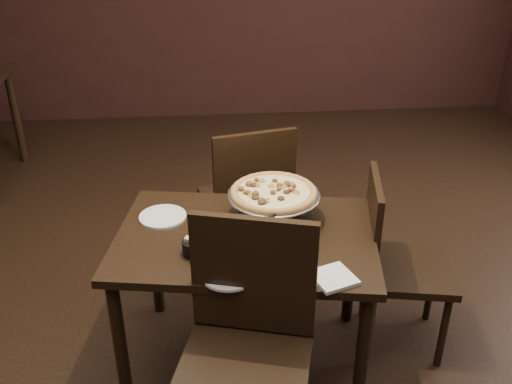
{
  "coord_description": "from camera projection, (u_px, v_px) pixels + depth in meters",
  "views": [
    {
      "loc": [
        -0.06,
        -2.02,
        2.02
      ],
      "look_at": [
        0.13,
        0.12,
        0.88
      ],
      "focal_mm": 40.0,
      "sensor_mm": 36.0,
      "label": 1
    }
  ],
  "objects": [
    {
      "name": "chair_near",
      "position": [
        247.0,
        343.0,
        2.09
      ],
      "size": [
        0.58,
        0.58,
        1.01
      ],
      "rotation": [
        0.0,
        0.0,
        -0.27
      ],
      "color": "black",
      "rests_on": "ground"
    },
    {
      "name": "plate_left",
      "position": [
        163.0,
        217.0,
        2.6
      ],
      "size": [
        0.21,
        0.21,
        0.01
      ],
      "primitive_type": "cylinder",
      "color": "white",
      "rests_on": "dining_table"
    },
    {
      "name": "packet_caddy",
      "position": [
        194.0,
        247.0,
        2.33
      ],
      "size": [
        0.1,
        0.1,
        0.08
      ],
      "rotation": [
        0.0,
        0.0,
        -0.3
      ],
      "color": "black",
      "rests_on": "dining_table"
    },
    {
      "name": "pizza_stand",
      "position": [
        274.0,
        193.0,
        2.52
      ],
      "size": [
        0.42,
        0.42,
        0.17
      ],
      "color": "silver",
      "rests_on": "dining_table"
    },
    {
      "name": "room",
      "position": [
        239.0,
        80.0,
        2.1
      ],
      "size": [
        6.04,
        7.04,
        2.84
      ],
      "color": "black",
      "rests_on": "ground"
    },
    {
      "name": "napkin_stack",
      "position": [
        333.0,
        278.0,
        2.18
      ],
      "size": [
        0.19,
        0.19,
        0.02
      ],
      "primitive_type": "cube",
      "rotation": [
        0.0,
        0.0,
        0.35
      ],
      "color": "white",
      "rests_on": "dining_table"
    },
    {
      "name": "pepper_flake_shaker",
      "position": [
        219.0,
        235.0,
        2.37
      ],
      "size": [
        0.07,
        0.07,
        0.11
      ],
      "color": "maroon",
      "rests_on": "dining_table"
    },
    {
      "name": "serving_spatula",
      "position": [
        266.0,
        221.0,
        2.31
      ],
      "size": [
        0.15,
        0.15,
        0.02
      ],
      "rotation": [
        0.0,
        0.0,
        -0.77
      ],
      "color": "silver",
      "rests_on": "pizza_stand"
    },
    {
      "name": "dining_table",
      "position": [
        246.0,
        253.0,
        2.51
      ],
      "size": [
        1.23,
        0.92,
        0.7
      ],
      "rotation": [
        0.0,
        0.0,
        -0.17
      ],
      "color": "black",
      "rests_on": "ground"
    },
    {
      "name": "plate_near",
      "position": [
        229.0,
        274.0,
        2.21
      ],
      "size": [
        0.23,
        0.23,
        0.01
      ],
      "primitive_type": "cylinder",
      "color": "white",
      "rests_on": "dining_table"
    },
    {
      "name": "chair_side",
      "position": [
        394.0,
        258.0,
        2.69
      ],
      "size": [
        0.49,
        0.49,
        0.89
      ],
      "rotation": [
        0.0,
        0.0,
        1.38
      ],
      "color": "black",
      "rests_on": "ground"
    },
    {
      "name": "chair_far",
      "position": [
        248.0,
        197.0,
        3.15
      ],
      "size": [
        0.53,
        0.53,
        0.95
      ],
      "rotation": [
        0.0,
        0.0,
        3.37
      ],
      "color": "black",
      "rests_on": "ground"
    },
    {
      "name": "parmesan_shaker",
      "position": [
        201.0,
        248.0,
        2.28
      ],
      "size": [
        0.07,
        0.07,
        0.12
      ],
      "color": "beige",
      "rests_on": "dining_table"
    }
  ]
}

